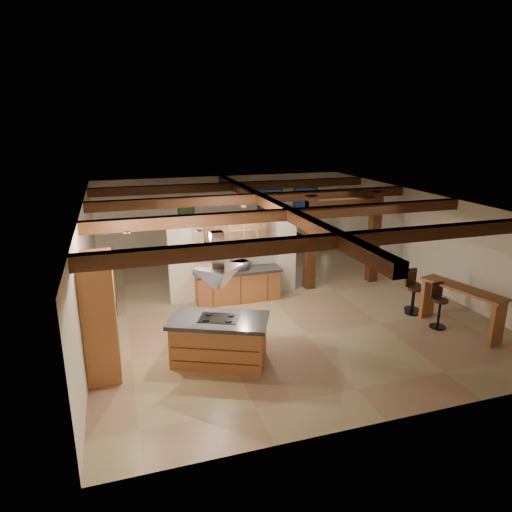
{
  "coord_description": "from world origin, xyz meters",
  "views": [
    {
      "loc": [
        -4.21,
        -11.77,
        5.04
      ],
      "look_at": [
        -0.33,
        0.5,
        1.18
      ],
      "focal_mm": 32.0,
      "sensor_mm": 36.0,
      "label": 1
    }
  ],
  "objects_px": {
    "dining_table": "(226,267)",
    "bar_counter": "(461,301)",
    "sofa": "(279,238)",
    "kitchen_island": "(219,340)"
  },
  "relations": [
    {
      "from": "dining_table",
      "to": "bar_counter",
      "type": "xyz_separation_m",
      "value": [
        4.53,
        -5.82,
        0.46
      ]
    },
    {
      "from": "sofa",
      "to": "bar_counter",
      "type": "distance_m",
      "value": 9.0
    },
    {
      "from": "kitchen_island",
      "to": "dining_table",
      "type": "xyz_separation_m",
      "value": [
        1.52,
        5.57,
        -0.23
      ]
    },
    {
      "from": "dining_table",
      "to": "bar_counter",
      "type": "relative_size",
      "value": 0.75
    },
    {
      "from": "bar_counter",
      "to": "sofa",
      "type": "bearing_deg",
      "value": 99.66
    },
    {
      "from": "sofa",
      "to": "bar_counter",
      "type": "bearing_deg",
      "value": 104.9
    },
    {
      "from": "dining_table",
      "to": "sofa",
      "type": "distance_m",
      "value": 4.29
    },
    {
      "from": "dining_table",
      "to": "bar_counter",
      "type": "distance_m",
      "value": 7.39
    },
    {
      "from": "kitchen_island",
      "to": "sofa",
      "type": "xyz_separation_m",
      "value": [
        4.55,
        8.61,
        -0.23
      ]
    },
    {
      "from": "bar_counter",
      "to": "kitchen_island",
      "type": "bearing_deg",
      "value": 177.64
    }
  ]
}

